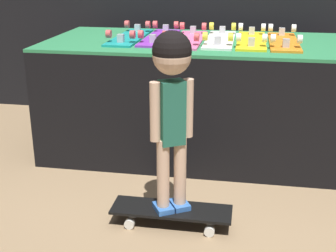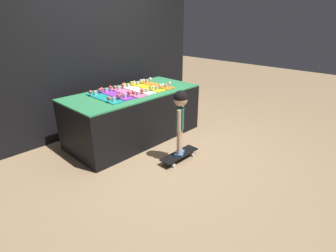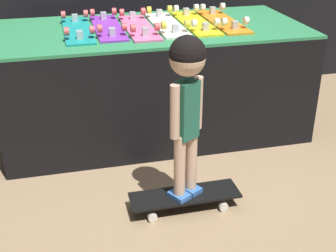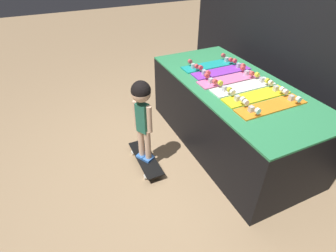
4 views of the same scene
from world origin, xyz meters
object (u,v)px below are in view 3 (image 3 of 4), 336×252
Objects in this scene: skateboard_yellow_on_rack at (195,22)px; skateboard_orange_on_rack at (223,20)px; skateboard_purple_on_rack at (108,26)px; skateboard_white_on_rack at (167,23)px; child at (187,89)px; skateboard_on_floor at (185,197)px; skateboard_teal_on_rack at (77,29)px; skateboard_pink_on_rack at (139,26)px.

skateboard_yellow_on_rack is 1.00× the size of skateboard_orange_on_rack.
skateboard_purple_on_rack is 0.42m from skateboard_white_on_rack.
skateboard_orange_on_rack is (0.21, -0.01, 0.00)m from skateboard_yellow_on_rack.
child reaches higher than skateboard_orange_on_rack.
skateboard_yellow_on_rack is 1.33m from skateboard_on_floor.
child reaches higher than skateboard_on_floor.
skateboard_teal_on_rack is at bearing -174.13° from skateboard_purple_on_rack.
skateboard_teal_on_rack and skateboard_orange_on_rack have the same top height.
skateboard_white_on_rack reaches higher than skateboard_on_floor.
skateboard_purple_on_rack and skateboard_pink_on_rack have the same top height.
skateboard_pink_on_rack is 0.42m from skateboard_yellow_on_rack.
child is (0.26, -1.07, -0.07)m from skateboard_purple_on_rack.
skateboard_yellow_on_rack is 0.21m from skateboard_orange_on_rack.
skateboard_purple_on_rack is 1.00× the size of skateboard_yellow_on_rack.
skateboard_orange_on_rack is 1.19m from child.
skateboard_on_floor is (-0.36, -1.05, -0.73)m from skateboard_yellow_on_rack.
skateboard_pink_on_rack is at bearing 63.14° from child.
skateboard_purple_on_rack is at bearing 5.87° from skateboard_teal_on_rack.
skateboard_teal_on_rack and skateboard_purple_on_rack have the same top height.
skateboard_yellow_on_rack is (0.83, 0.01, 0.00)m from skateboard_teal_on_rack.
skateboard_purple_on_rack is at bearing 103.74° from skateboard_on_floor.
skateboard_teal_on_rack is 1.36m from skateboard_on_floor.
skateboard_on_floor is at bearing -98.27° from skateboard_white_on_rack.
skateboard_purple_on_rack is at bearing 73.86° from child.
skateboard_white_on_rack is 1.00× the size of skateboard_yellow_on_rack.
skateboard_white_on_rack is 0.41m from skateboard_orange_on_rack.
skateboard_teal_on_rack is 0.78× the size of child.
skateboard_yellow_on_rack is at bearing 71.09° from skateboard_on_floor.
skateboard_orange_on_rack is (1.04, -0.00, 0.00)m from skateboard_teal_on_rack.
skateboard_yellow_on_rack is 1.12m from child.
skateboard_white_on_rack and skateboard_orange_on_rack have the same top height.
skateboard_teal_on_rack is 1.04m from skateboard_orange_on_rack.
skateboard_purple_on_rack is at bearing 178.01° from skateboard_white_on_rack.
skateboard_white_on_rack is 0.78× the size of child.
skateboard_white_on_rack is (0.62, 0.01, 0.00)m from skateboard_teal_on_rack.
child is (-0.15, -1.05, -0.07)m from skateboard_white_on_rack.
skateboard_white_on_rack is (0.41, -0.01, 0.00)m from skateboard_purple_on_rack.
skateboard_white_on_rack is 1.00× the size of skateboard_orange_on_rack.
child is at bearing -93.58° from skateboard_on_floor.
skateboard_pink_on_rack is 1.14× the size of skateboard_on_floor.
child reaches higher than skateboard_pink_on_rack.
skateboard_teal_on_rack and skateboard_yellow_on_rack have the same top height.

